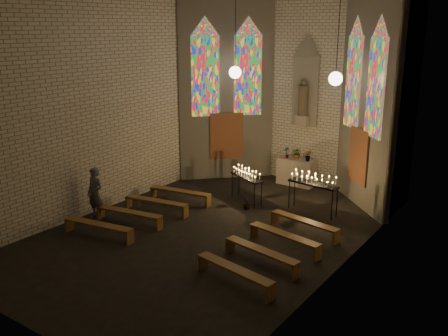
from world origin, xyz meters
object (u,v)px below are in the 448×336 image
at_px(votive_stand_left, 247,175).
at_px(visitor, 95,194).
at_px(aisle_flower_pot, 247,203).
at_px(altar, 296,172).
at_px(votive_stand_right, 313,181).

bearing_deg(votive_stand_left, visitor, -102.01).
distance_m(aisle_flower_pot, votive_stand_left, 1.06).
bearing_deg(aisle_flower_pot, altar, 88.15).
distance_m(aisle_flower_pot, visitor, 4.83).
distance_m(altar, votive_stand_right, 2.99).
distance_m(votive_stand_left, votive_stand_right, 2.33).
relative_size(aisle_flower_pot, visitor, 0.25).
distance_m(aisle_flower_pot, votive_stand_right, 2.28).
bearing_deg(visitor, votive_stand_left, 54.01).
bearing_deg(altar, aisle_flower_pot, -91.85).
height_order(altar, aisle_flower_pot, altar).
xyz_separation_m(altar, visitor, (-3.50, -6.68, 0.32)).
bearing_deg(votive_stand_left, altar, 103.41).
xyz_separation_m(votive_stand_left, votive_stand_right, (2.30, 0.33, 0.11)).
relative_size(votive_stand_left, votive_stand_right, 0.89).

